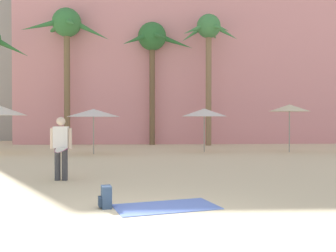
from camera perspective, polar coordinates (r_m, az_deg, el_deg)
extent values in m
plane|color=beige|center=(6.12, -4.91, -14.99)|extent=(120.00, 120.00, 0.00)
cube|color=pink|center=(33.05, 2.27, 12.84)|extent=(23.84, 11.81, 16.94)
cube|color=gray|center=(39.10, -12.61, 16.22)|extent=(18.94, 12.00, 23.94)
cylinder|color=brown|center=(26.04, -14.53, 5.95)|extent=(0.39, 0.39, 7.90)
sphere|color=#387A3D|center=(26.68, -14.56, 14.43)|extent=(1.85, 1.85, 1.85)
cone|color=#387A3D|center=(26.26, -11.11, 13.44)|extent=(2.41, 0.47, 1.45)
cone|color=#387A3D|center=(27.93, -12.93, 12.72)|extent=(1.13, 2.43, 1.42)
cone|color=#387A3D|center=(27.82, -16.79, 12.98)|extent=(2.19, 1.85, 1.22)
cone|color=#387A3D|center=(26.18, -18.09, 13.75)|extent=(2.38, 1.51, 1.20)
cone|color=#387A3D|center=(25.01, -13.98, 14.47)|extent=(1.23, 2.48, 1.13)
cone|color=#2D6B33|center=(25.02, -21.90, 10.57)|extent=(2.07, 0.66, 1.27)
cone|color=#2D6B33|center=(26.01, -22.19, 10.61)|extent=(1.59, 1.88, 0.92)
cylinder|color=#896B4C|center=(25.36, 5.94, 5.84)|extent=(0.37, 0.37, 7.66)
sphere|color=#428447|center=(25.97, 5.96, 14.30)|extent=(1.53, 1.53, 1.53)
cone|color=#428447|center=(26.13, 8.47, 13.30)|extent=(1.69, 0.41, 1.11)
cone|color=#428447|center=(27.00, 6.71, 13.09)|extent=(1.06, 1.70, 0.94)
cone|color=#428447|center=(26.26, 3.55, 13.22)|extent=(1.63, 1.08, 1.13)
cone|color=#428447|center=(25.23, 3.77, 13.86)|extent=(1.66, 1.09, 1.03)
cone|color=#428447|center=(25.00, 7.66, 14.01)|extent=(1.12, 1.66, 0.99)
cylinder|color=brown|center=(25.83, -2.33, 5.18)|extent=(0.37, 0.37, 7.14)
sphere|color=#2D6B33|center=(26.33, -2.33, 12.95)|extent=(1.86, 1.86, 1.86)
cone|color=#2D6B33|center=(26.40, 1.15, 12.11)|extent=(2.36, 0.52, 1.12)
cone|color=#2D6B33|center=(27.71, -1.17, 11.56)|extent=(1.24, 2.33, 1.13)
cone|color=#2D6B33|center=(27.26, -4.80, 11.53)|extent=(1.98, 1.85, 1.31)
cone|color=#2D6B33|center=(25.16, -4.77, 12.47)|extent=(1.89, 1.95, 1.27)
cone|color=#2D6B33|center=(24.80, -1.15, 12.97)|extent=(1.10, 2.37, 1.01)
cylinder|color=gray|center=(19.10, -10.81, -0.81)|extent=(0.06, 0.06, 2.18)
cone|color=white|center=(19.09, -10.82, 1.91)|extent=(2.53, 2.53, 0.38)
cylinder|color=gray|center=(20.88, 17.30, -0.32)|extent=(0.06, 0.06, 2.44)
cone|color=beige|center=(20.89, 17.32, 2.54)|extent=(2.06, 2.06, 0.35)
cylinder|color=gray|center=(19.98, 5.31, -0.64)|extent=(0.06, 0.06, 2.23)
cone|color=white|center=(19.98, 5.32, 1.99)|extent=(2.34, 2.34, 0.40)
cube|color=#6684E0|center=(7.63, -0.28, -11.71)|extent=(2.15, 1.54, 0.01)
cube|color=#324969|center=(7.62, -8.98, -10.18)|extent=(0.24, 0.33, 0.42)
cube|color=navy|center=(7.63, -9.89, -10.82)|extent=(0.10, 0.22, 0.18)
cylinder|color=#3D3D42|center=(11.16, -14.83, -5.41)|extent=(0.17, 0.17, 0.89)
cylinder|color=#3D3D42|center=(11.21, -15.83, -5.39)|extent=(0.17, 0.17, 0.89)
cube|color=white|center=(11.13, -15.35, -1.59)|extent=(0.41, 0.24, 0.59)
sphere|color=beige|center=(11.12, -15.36, 0.66)|extent=(0.25, 0.25, 0.24)
cylinder|color=beige|center=(11.07, -14.10, -1.78)|extent=(0.10, 0.10, 0.56)
cylinder|color=beige|center=(11.20, -16.59, -1.76)|extent=(0.10, 0.10, 0.56)
ellipsoid|color=white|center=(11.44, -15.03, -2.98)|extent=(0.55, 2.63, 0.16)
ellipsoid|color=#BF1E7F|center=(11.44, -15.03, -2.98)|extent=(0.57, 2.64, 0.13)
cube|color=black|center=(12.49, -14.48, -3.03)|extent=(0.03, 0.11, 0.18)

